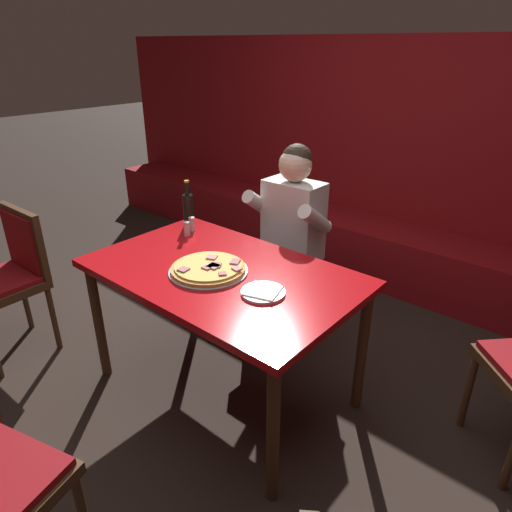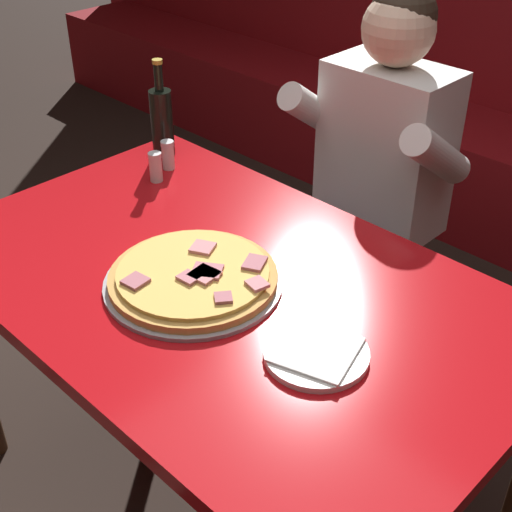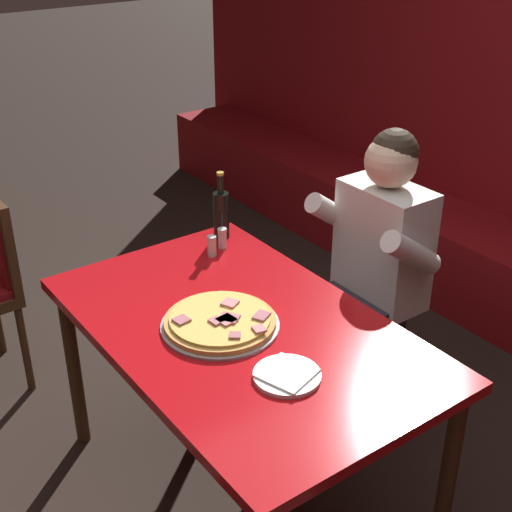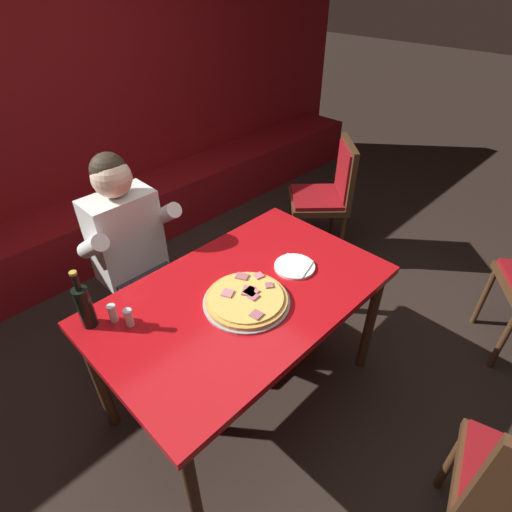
{
  "view_description": "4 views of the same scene",
  "coord_description": "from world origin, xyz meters",
  "px_view_note": "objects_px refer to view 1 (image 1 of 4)",
  "views": [
    {
      "loc": [
        1.49,
        -1.48,
        1.84
      ],
      "look_at": [
        0.05,
        0.21,
        0.8
      ],
      "focal_mm": 32.0,
      "sensor_mm": 36.0,
      "label": 1
    },
    {
      "loc": [
        0.98,
        -0.89,
        1.72
      ],
      "look_at": [
        0.03,
        0.08,
        0.81
      ],
      "focal_mm": 50.0,
      "sensor_mm": 36.0,
      "label": 2
    },
    {
      "loc": [
        1.68,
        -1.15,
        2.11
      ],
      "look_at": [
        -0.16,
        0.18,
        0.92
      ],
      "focal_mm": 50.0,
      "sensor_mm": 36.0,
      "label": 3
    },
    {
      "loc": [
        -0.96,
        -1.04,
        2.05
      ],
      "look_at": [
        0.15,
        0.06,
        0.88
      ],
      "focal_mm": 28.0,
      "sensor_mm": 36.0,
      "label": 4
    }
  ],
  "objects_px": {
    "pizza": "(209,269)",
    "plate_white_paper": "(263,292)",
    "shaker_oregano": "(187,229)",
    "diner_seated_blue_shirt": "(285,234)",
    "beer_bottle": "(188,208)",
    "shaker_red_pepper_flakes": "(192,224)",
    "main_dining_table": "(222,284)",
    "dining_chair_far_left": "(10,271)"
  },
  "relations": [
    {
      "from": "pizza",
      "to": "diner_seated_blue_shirt",
      "type": "bearing_deg",
      "value": 97.84
    },
    {
      "from": "plate_white_paper",
      "to": "shaker_red_pepper_flakes",
      "type": "bearing_deg",
      "value": 158.97
    },
    {
      "from": "pizza",
      "to": "diner_seated_blue_shirt",
      "type": "xyz_separation_m",
      "value": [
        -0.11,
        0.79,
        -0.09
      ]
    },
    {
      "from": "shaker_oregano",
      "to": "main_dining_table",
      "type": "bearing_deg",
      "value": -22.22
    },
    {
      "from": "shaker_oregano",
      "to": "dining_chair_far_left",
      "type": "xyz_separation_m",
      "value": [
        -0.81,
        -0.75,
        -0.26
      ]
    },
    {
      "from": "diner_seated_blue_shirt",
      "to": "plate_white_paper",
      "type": "bearing_deg",
      "value": -59.51
    },
    {
      "from": "shaker_oregano",
      "to": "diner_seated_blue_shirt",
      "type": "distance_m",
      "value": 0.65
    },
    {
      "from": "dining_chair_far_left",
      "to": "beer_bottle",
      "type": "bearing_deg",
      "value": 51.74
    },
    {
      "from": "shaker_oregano",
      "to": "diner_seated_blue_shirt",
      "type": "relative_size",
      "value": 0.07
    },
    {
      "from": "shaker_oregano",
      "to": "diner_seated_blue_shirt",
      "type": "bearing_deg",
      "value": 57.43
    },
    {
      "from": "plate_white_paper",
      "to": "beer_bottle",
      "type": "xyz_separation_m",
      "value": [
        -0.93,
        0.38,
        0.1
      ]
    },
    {
      "from": "beer_bottle",
      "to": "diner_seated_blue_shirt",
      "type": "height_order",
      "value": "diner_seated_blue_shirt"
    },
    {
      "from": "shaker_red_pepper_flakes",
      "to": "shaker_oregano",
      "type": "relative_size",
      "value": 1.0
    },
    {
      "from": "beer_bottle",
      "to": "pizza",
      "type": "bearing_deg",
      "value": -33.91
    },
    {
      "from": "plate_white_paper",
      "to": "dining_chair_far_left",
      "type": "xyz_separation_m",
      "value": [
        -1.62,
        -0.5,
        -0.23
      ]
    },
    {
      "from": "shaker_red_pepper_flakes",
      "to": "shaker_oregano",
      "type": "distance_m",
      "value": 0.08
    },
    {
      "from": "dining_chair_far_left",
      "to": "shaker_oregano",
      "type": "bearing_deg",
      "value": 42.76
    },
    {
      "from": "pizza",
      "to": "dining_chair_far_left",
      "type": "height_order",
      "value": "dining_chair_far_left"
    },
    {
      "from": "main_dining_table",
      "to": "shaker_red_pepper_flakes",
      "type": "relative_size",
      "value": 16.39
    },
    {
      "from": "main_dining_table",
      "to": "plate_white_paper",
      "type": "bearing_deg",
      "value": -9.05
    },
    {
      "from": "pizza",
      "to": "diner_seated_blue_shirt",
      "type": "relative_size",
      "value": 0.32
    },
    {
      "from": "main_dining_table",
      "to": "plate_white_paper",
      "type": "xyz_separation_m",
      "value": [
        0.32,
        -0.05,
        0.09
      ]
    },
    {
      "from": "pizza",
      "to": "beer_bottle",
      "type": "xyz_separation_m",
      "value": [
        -0.57,
        0.38,
        0.09
      ]
    },
    {
      "from": "beer_bottle",
      "to": "dining_chair_far_left",
      "type": "height_order",
      "value": "beer_bottle"
    },
    {
      "from": "shaker_oregano",
      "to": "diner_seated_blue_shirt",
      "type": "xyz_separation_m",
      "value": [
        0.34,
        0.54,
        -0.11
      ]
    },
    {
      "from": "dining_chair_far_left",
      "to": "shaker_red_pepper_flakes",
      "type": "bearing_deg",
      "value": 46.7
    },
    {
      "from": "pizza",
      "to": "diner_seated_blue_shirt",
      "type": "height_order",
      "value": "diner_seated_blue_shirt"
    },
    {
      "from": "main_dining_table",
      "to": "dining_chair_far_left",
      "type": "height_order",
      "value": "dining_chair_far_left"
    },
    {
      "from": "beer_bottle",
      "to": "shaker_oregano",
      "type": "relative_size",
      "value": 3.4
    },
    {
      "from": "shaker_red_pepper_flakes",
      "to": "diner_seated_blue_shirt",
      "type": "bearing_deg",
      "value": 50.78
    },
    {
      "from": "shaker_red_pepper_flakes",
      "to": "diner_seated_blue_shirt",
      "type": "distance_m",
      "value": 0.61
    },
    {
      "from": "main_dining_table",
      "to": "shaker_oregano",
      "type": "distance_m",
      "value": 0.54
    },
    {
      "from": "shaker_red_pepper_flakes",
      "to": "diner_seated_blue_shirt",
      "type": "height_order",
      "value": "diner_seated_blue_shirt"
    },
    {
      "from": "shaker_oregano",
      "to": "beer_bottle",
      "type": "bearing_deg",
      "value": 133.49
    },
    {
      "from": "shaker_oregano",
      "to": "diner_seated_blue_shirt",
      "type": "height_order",
      "value": "diner_seated_blue_shirt"
    },
    {
      "from": "shaker_red_pepper_flakes",
      "to": "plate_white_paper",
      "type": "bearing_deg",
      "value": -21.03
    },
    {
      "from": "pizza",
      "to": "plate_white_paper",
      "type": "xyz_separation_m",
      "value": [
        0.35,
        0.01,
        -0.01
      ]
    },
    {
      "from": "main_dining_table",
      "to": "diner_seated_blue_shirt",
      "type": "bearing_deg",
      "value": 101.01
    },
    {
      "from": "shaker_red_pepper_flakes",
      "to": "dining_chair_far_left",
      "type": "bearing_deg",
      "value": -133.3
    },
    {
      "from": "beer_bottle",
      "to": "shaker_oregano",
      "type": "bearing_deg",
      "value": -46.51
    },
    {
      "from": "pizza",
      "to": "shaker_oregano",
      "type": "relative_size",
      "value": 4.7
    },
    {
      "from": "diner_seated_blue_shirt",
      "to": "shaker_oregano",
      "type": "bearing_deg",
      "value": -122.57
    }
  ]
}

